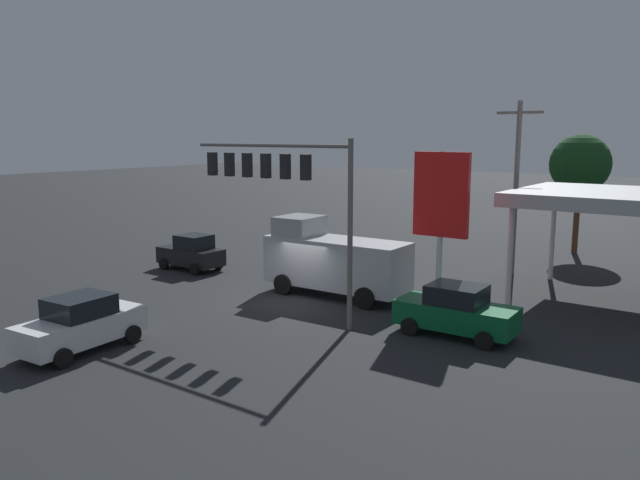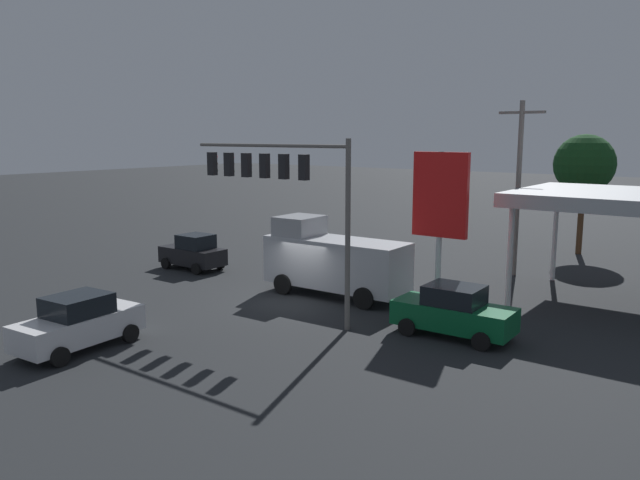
{
  "view_description": "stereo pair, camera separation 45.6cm",
  "coord_description": "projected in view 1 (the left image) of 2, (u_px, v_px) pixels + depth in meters",
  "views": [
    {
      "loc": [
        -16.86,
        21.21,
        7.38
      ],
      "look_at": [
        0.0,
        -2.0,
        2.53
      ],
      "focal_mm": 35.0,
      "sensor_mm": 36.0,
      "label": 1
    },
    {
      "loc": [
        -17.23,
        20.93,
        7.38
      ],
      "look_at": [
        0.0,
        -2.0,
        2.53
      ],
      "focal_mm": 35.0,
      "sensor_mm": 36.0,
      "label": 2
    }
  ],
  "objects": [
    {
      "name": "sedan_waiting",
      "position": [
        81.0,
        324.0,
        21.48
      ],
      "size": [
        2.31,
        4.52,
        1.93
      ],
      "rotation": [
        0.0,
        0.0,
        1.64
      ],
      "color": "silver",
      "rests_on": "ground"
    },
    {
      "name": "ground_plane",
      "position": [
        294.0,
        302.0,
        27.92
      ],
      "size": [
        200.0,
        200.0,
        0.0
      ],
      "primitive_type": "plane",
      "color": "black"
    },
    {
      "name": "utility_pole",
      "position": [
        516.0,
        184.0,
        32.58
      ],
      "size": [
        2.4,
        0.26,
        9.11
      ],
      "color": "slate",
      "rests_on": "ground"
    },
    {
      "name": "sedan_far",
      "position": [
        456.0,
        311.0,
        23.05
      ],
      "size": [
        4.45,
        2.17,
        1.93
      ],
      "rotation": [
        0.0,
        0.0,
        0.03
      ],
      "color": "#0C592D",
      "rests_on": "ground"
    },
    {
      "name": "price_sign",
      "position": [
        441.0,
        201.0,
        25.72
      ],
      "size": [
        2.42,
        0.27,
        6.7
      ],
      "color": "silver",
      "rests_on": "ground"
    },
    {
      "name": "hatchback_crossing",
      "position": [
        191.0,
        253.0,
        34.41
      ],
      "size": [
        3.81,
        1.98,
        1.97
      ],
      "rotation": [
        0.0,
        0.0,
        0.01
      ],
      "color": "black",
      "rests_on": "ground"
    },
    {
      "name": "street_tree",
      "position": [
        580.0,
        165.0,
        38.49
      ],
      "size": [
        3.67,
        3.67,
        7.44
      ],
      "color": "#4C331E",
      "rests_on": "ground"
    },
    {
      "name": "traffic_signal_assembly",
      "position": [
        279.0,
        178.0,
        25.06
      ],
      "size": [
        7.96,
        0.43,
        7.25
      ],
      "color": "slate",
      "rests_on": "ground"
    },
    {
      "name": "delivery_truck",
      "position": [
        333.0,
        260.0,
        28.73
      ],
      "size": [
        6.86,
        2.7,
        3.58
      ],
      "rotation": [
        0.0,
        0.0,
        0.03
      ],
      "color": "silver",
      "rests_on": "ground"
    },
    {
      "name": "gas_station_canopy",
      "position": [
        639.0,
        201.0,
        26.47
      ],
      "size": [
        9.89,
        7.61,
        4.97
      ],
      "color": "#B2B7BC",
      "rests_on": "ground"
    }
  ]
}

